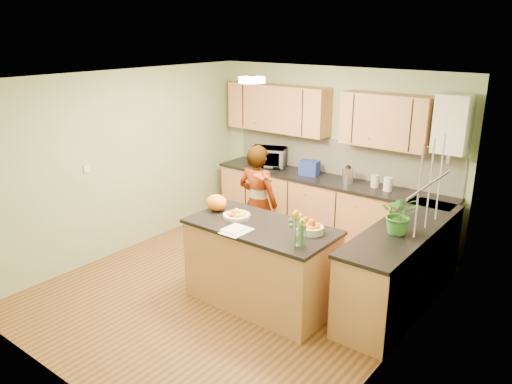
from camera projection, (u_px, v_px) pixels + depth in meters
The scene contains 28 objects.
floor at pixel (237, 287), 6.08m from camera, with size 4.50×4.50×0.00m, color brown.
ceiling at pixel (234, 78), 5.30m from camera, with size 4.00×4.50×0.02m, color white.
wall_back at pixel (334, 153), 7.38m from camera, with size 4.00×0.02×2.50m, color #8CA676.
wall_front at pixel (56, 258), 4.00m from camera, with size 4.00×0.02×2.50m, color #8CA676.
wall_left at pixel (125, 163), 6.85m from camera, with size 0.02×4.50×2.50m, color #8CA676.
wall_right at pixel (405, 232), 4.52m from camera, with size 0.02×4.50×2.50m, color #8CA676.
back_counter at pixel (327, 209), 7.34m from camera, with size 3.64×0.62×0.94m.
right_counter at pixel (402, 266), 5.58m from camera, with size 0.62×2.24×0.94m.
splashback at pixel (339, 158), 7.32m from camera, with size 3.60×0.02×0.52m, color beige.
upper_cabinets at pixel (319, 113), 7.16m from camera, with size 3.20×0.34×0.70m.
boiler at pixel (453, 124), 6.06m from camera, with size 0.40×0.30×0.86m.
window_right at pixel (430, 184), 4.88m from camera, with size 0.01×1.30×1.05m.
light_switch at pixel (87, 168), 6.38m from camera, with size 0.02×0.09×0.09m, color white.
ceiling_lamp at pixel (252, 80), 5.54m from camera, with size 0.30×0.30×0.07m.
peninsula_island at pixel (261, 264), 5.61m from camera, with size 1.67×0.85×0.95m.
fruit_dish at pixel (237, 214), 5.65m from camera, with size 0.31×0.31×0.11m.
orange_bowl at pixel (311, 227), 5.23m from camera, with size 0.25×0.25×0.15m.
flower_vase at pixel (299, 218), 4.89m from camera, with size 0.23×0.23×0.43m.
orange_bag at pixel (217, 203), 5.87m from camera, with size 0.26×0.22×0.19m, color orange.
papers at pixel (237, 231), 5.29m from camera, with size 0.24×0.33×0.01m, color white.
violinist at pixel (258, 203), 6.63m from camera, with size 0.58×0.38×1.59m, color #E9A98F.
violin at pixel (260, 175), 6.20m from camera, with size 0.56×0.23×0.11m, color #4C1804, non-canonical shape.
microwave at pixel (268, 157), 7.80m from camera, with size 0.54×0.37×0.30m, color white.
blue_box at pixel (309, 168), 7.35m from camera, with size 0.27×0.20×0.22m, color navy.
kettle at pixel (348, 174), 6.98m from camera, with size 0.16×0.16×0.30m.
jar_cream at pixel (375, 181), 6.80m from camera, with size 0.11×0.11×0.17m, color beige.
jar_white at pixel (388, 184), 6.63m from camera, with size 0.12×0.12×0.18m, color white.
potted_plant at pixel (400, 214), 5.21m from camera, with size 0.39×0.34×0.43m, color #337C29.
Camera 1 is at (3.50, -4.13, 3.00)m, focal length 35.00 mm.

